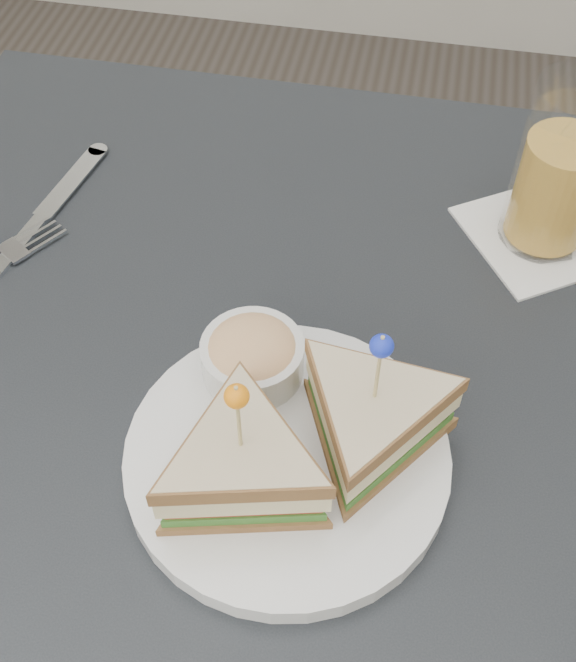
# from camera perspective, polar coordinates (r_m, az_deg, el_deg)

# --- Properties ---
(table) EXTENTS (0.80, 0.80, 0.75)m
(table) POSITION_cam_1_polar(r_m,az_deg,el_deg) (0.73, -0.93, -6.75)
(table) COLOR black
(table) RESTS_ON ground
(plate_meal) EXTENTS (0.30, 0.30, 0.14)m
(plate_meal) POSITION_cam_1_polar(r_m,az_deg,el_deg) (0.59, 0.63, -7.29)
(plate_meal) COLOR white
(plate_meal) RESTS_ON table
(cutlery_knife) EXTENTS (0.05, 0.19, 0.01)m
(cutlery_knife) POSITION_cam_1_polar(r_m,az_deg,el_deg) (0.82, -16.26, 7.90)
(cutlery_knife) COLOR white
(cutlery_knife) RESTS_ON table
(drink_set) EXTENTS (0.17, 0.17, 0.16)m
(drink_set) POSITION_cam_1_polar(r_m,az_deg,el_deg) (0.76, 18.18, 10.06)
(drink_set) COLOR white
(drink_set) RESTS_ON table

